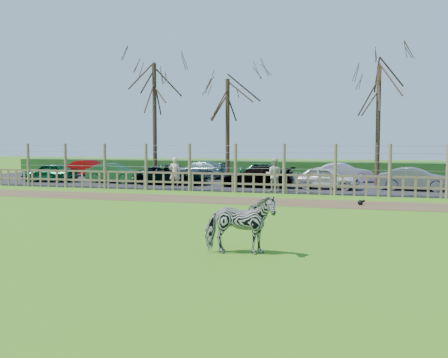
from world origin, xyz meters
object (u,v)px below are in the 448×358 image
(car_0, at_px, (50,172))
(car_7, at_px, (90,168))
(car_3, at_px, (257,176))
(car_5, at_px, (415,179))
(tree_left, at_px, (154,94))
(tree_mid, at_px, (228,105))
(car_1, at_px, (115,173))
(zebra, at_px, (240,225))
(car_10, at_px, (266,171))
(visitor_a, at_px, (175,173))
(visitor_b, at_px, (274,175))
(car_4, at_px, (326,178))
(car_9, at_px, (199,170))
(car_2, at_px, (173,174))
(car_11, at_px, (344,172))
(crow, at_px, (361,202))
(tree_right, at_px, (379,96))

(car_0, distance_m, car_7, 5.44)
(car_3, height_order, car_5, same)
(tree_left, xyz_separation_m, tree_mid, (4.50, 1.00, -0.75))
(tree_mid, bearing_deg, car_1, -161.93)
(zebra, relative_size, car_10, 0.47)
(car_1, height_order, car_7, same)
(tree_mid, height_order, visitor_a, tree_mid)
(visitor_b, distance_m, car_0, 15.15)
(visitor_a, height_order, car_7, visitor_a)
(car_0, bearing_deg, car_4, 84.30)
(car_4, height_order, car_7, same)
(zebra, height_order, car_9, zebra)
(tree_mid, xyz_separation_m, car_4, (6.32, -2.75, -4.23))
(car_4, relative_size, car_10, 1.00)
(tree_left, distance_m, car_5, 16.22)
(car_10, bearing_deg, car_7, 85.24)
(car_2, xyz_separation_m, car_11, (9.71, 4.90, 0.00))
(car_2, relative_size, car_3, 1.04)
(car_7, bearing_deg, visitor_a, -120.12)
(zebra, xyz_separation_m, car_5, (5.12, 16.93, -0.05))
(visitor_a, distance_m, car_5, 12.74)
(visitor_b, bearing_deg, car_10, -78.67)
(car_2, bearing_deg, car_0, 91.24)
(zebra, relative_size, car_9, 0.40)
(car_10, bearing_deg, car_4, -145.35)
(car_5, distance_m, car_11, 6.24)
(car_1, bearing_deg, car_11, -63.76)
(tree_mid, distance_m, car_0, 12.19)
(car_7, bearing_deg, car_2, -112.18)
(visitor_b, bearing_deg, car_5, -162.87)
(tree_mid, distance_m, visitor_a, 6.55)
(tree_left, xyz_separation_m, crow, (12.77, -8.12, -5.50))
(tree_left, height_order, zebra, tree_left)
(car_1, height_order, car_10, same)
(visitor_a, height_order, car_3, visitor_a)
(car_3, xyz_separation_m, car_5, (8.42, 0.37, 0.00))
(tree_left, bearing_deg, car_1, -151.71)
(car_5, height_order, car_11, same)
(car_9, xyz_separation_m, car_11, (9.83, -0.10, 0.00))
(car_2, bearing_deg, tree_mid, -51.18)
(car_4, bearing_deg, visitor_a, 112.15)
(car_0, bearing_deg, car_7, 178.37)
(car_2, distance_m, car_11, 10.88)
(tree_left, bearing_deg, visitor_b, -24.66)
(tree_mid, bearing_deg, visitor_a, -107.30)
(tree_left, height_order, tree_right, tree_left)
(car_3, bearing_deg, car_7, -106.88)
(tree_mid, bearing_deg, zebra, -73.24)
(zebra, relative_size, car_3, 0.40)
(tree_mid, height_order, car_10, tree_mid)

